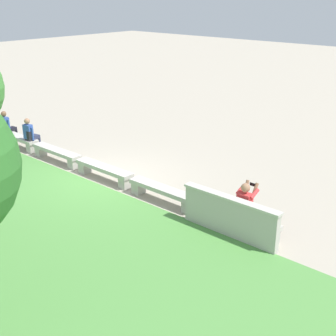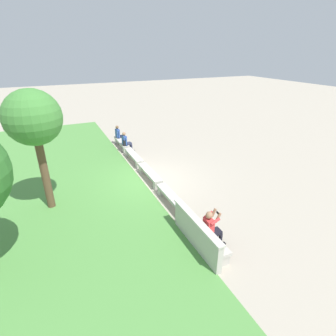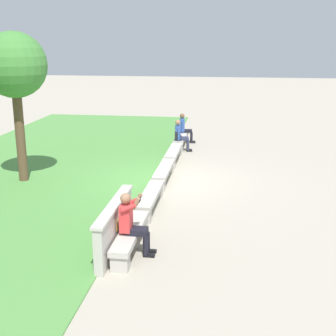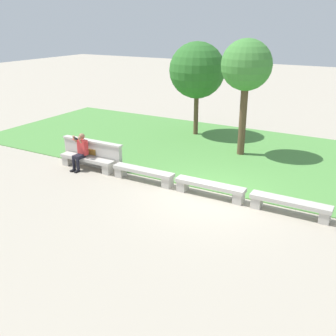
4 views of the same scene
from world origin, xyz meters
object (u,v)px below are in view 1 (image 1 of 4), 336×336
object	(u,v)px
bench_near	(163,192)
person_distant	(31,134)
bench_main	(237,219)
person_companion	(8,126)
bench_end	(17,139)
person_photographer	(247,205)
bench_mid	(104,171)
backpack	(29,136)
bench_far	(57,153)

from	to	relation	value
bench_near	person_distant	world-z (taller)	person_distant
bench_main	person_companion	xyz separation A→B (m)	(10.53, -0.07, 0.36)
bench_end	person_photographer	world-z (taller)	person_photographer
bench_near	bench_mid	size ratio (longest dim) A/B	1.00
bench_end	backpack	xyz separation A→B (m)	(-0.90, 0.03, 0.32)
bench_mid	person_photographer	size ratio (longest dim) A/B	1.71
backpack	person_companion	bearing A→B (deg)	-3.29
bench_near	bench_mid	world-z (taller)	same
bench_main	person_distant	size ratio (longest dim) A/B	1.79
bench_main	person_companion	bearing A→B (deg)	-0.36
bench_mid	bench_end	distance (m)	4.90
bench_main	bench_end	world-z (taller)	same
bench_mid	bench_far	distance (m)	2.45
person_distant	backpack	xyz separation A→B (m)	(-0.06, 0.09, -0.05)
bench_far	bench_end	xyz separation A→B (m)	(2.45, 0.00, 0.00)
bench_near	bench_end	world-z (taller)	same
bench_far	person_companion	xyz separation A→B (m)	(3.18, -0.07, 0.36)
bench_mid	backpack	xyz separation A→B (m)	(4.00, 0.03, 0.32)
bench_main	person_companion	distance (m)	10.54
bench_near	bench_end	size ratio (longest dim) A/B	1.00
person_companion	backpack	world-z (taller)	person_companion
person_photographer	person_distant	distance (m)	9.16
bench_mid	backpack	distance (m)	4.02
person_photographer	person_distant	bearing A→B (deg)	0.08
bench_main	person_companion	size ratio (longest dim) A/B	1.79
bench_main	bench_near	world-z (taller)	same
bench_end	person_distant	world-z (taller)	person_distant
bench_main	backpack	size ratio (longest dim) A/B	5.26
person_photographer	person_companion	xyz separation A→B (m)	(10.73, 0.01, -0.06)
bench_mid	bench_main	bearing A→B (deg)	180.00
bench_near	person_companion	world-z (taller)	person_companion
person_distant	person_companion	distance (m)	1.57
bench_far	person_photographer	xyz separation A→B (m)	(-7.56, -0.08, 0.43)
person_distant	backpack	world-z (taller)	person_distant
bench_near	person_photographer	size ratio (longest dim) A/B	1.71
bench_mid	bench_end	world-z (taller)	same
person_distant	person_companion	bearing A→B (deg)	-0.02
person_photographer	backpack	distance (m)	9.11
bench_far	person_photographer	world-z (taller)	person_photographer
backpack	person_distant	bearing A→B (deg)	-58.31
bench_main	bench_near	size ratio (longest dim) A/B	1.00
person_companion	bench_near	bearing A→B (deg)	179.53
person_photographer	bench_end	bearing A→B (deg)	0.45
bench_near	person_photographer	xyz separation A→B (m)	(-2.65, -0.08, 0.43)
bench_mid	backpack	bearing A→B (deg)	0.40
person_companion	person_photographer	bearing A→B (deg)	-179.94
bench_near	person_photographer	distance (m)	2.69
person_companion	bench_far	bearing A→B (deg)	178.82
bench_near	backpack	bearing A→B (deg)	0.25
bench_far	backpack	distance (m)	1.58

